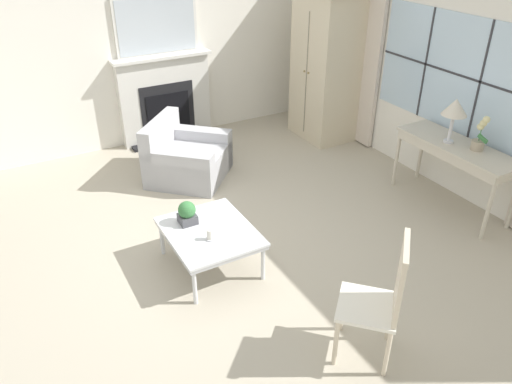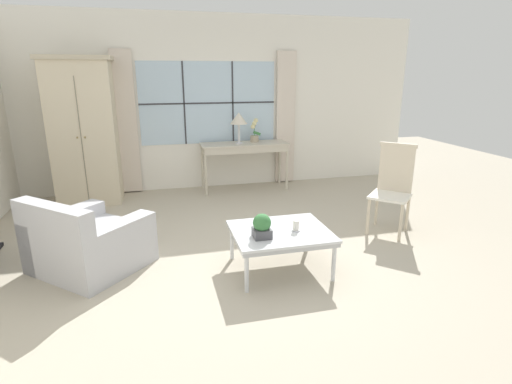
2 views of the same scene
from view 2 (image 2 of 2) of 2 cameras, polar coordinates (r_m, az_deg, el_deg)
ground_plane at (r=4.23m, az=-0.53°, el=-9.91°), size 14.00×14.00×0.00m
wall_back_windowed at (r=6.78m, az=-6.80°, el=12.24°), size 7.20×0.14×2.80m
armoire at (r=6.43m, az=-23.30°, el=7.94°), size 0.97×0.73×2.12m
console_table at (r=6.64m, az=-1.66°, el=6.28°), size 1.44×0.49×0.78m
table_lamp at (r=6.49m, az=-2.49°, el=10.37°), size 0.28×0.28×0.51m
potted_orchid at (r=6.71m, az=-0.22°, el=8.46°), size 0.18×0.14×0.39m
armchair_upholstered at (r=4.34m, az=-22.88°, el=-6.91°), size 1.30×1.30×0.77m
side_chair_wooden at (r=5.13m, az=18.99°, el=1.16°), size 0.62×0.62×1.08m
coffee_table at (r=3.94m, az=3.49°, el=-6.01°), size 0.94×0.79×0.42m
potted_plant_small at (r=3.70m, az=0.86°, el=-4.88°), size 0.17×0.17×0.23m
pillar_candle at (r=3.90m, az=5.72°, el=-4.86°), size 0.09×0.09×0.12m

